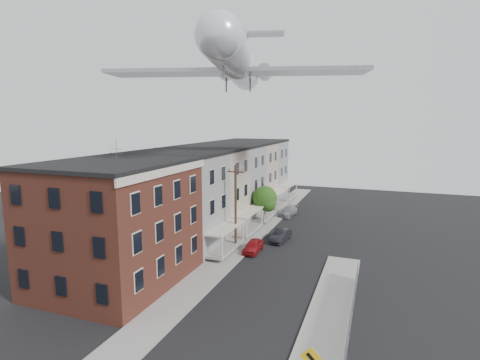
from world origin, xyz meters
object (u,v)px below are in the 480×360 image
Objects in this scene: utility_pole at (236,206)px; airplane at (238,64)px; street_tree at (266,199)px; car_near at (253,246)px; car_far at (288,211)px; car_mid at (281,235)px.

airplane is (-0.38, 1.67, 14.62)m from utility_pole.
street_tree is 10.60m from car_near.
utility_pole is 2.40× the size of car_near.
street_tree reaches higher than car_far.
car_near is 0.94× the size of car_mid.
car_near is at bearing -4.59° from utility_pole.
airplane is (-0.71, -8.25, 15.85)m from street_tree.
car_far is at bearing 80.53° from airplane.
airplane reaches higher than car_far.
airplane reaches higher than utility_pole.
car_near is at bearing -106.15° from car_mid.
street_tree is 1.30× the size of car_mid.
car_near is 4.85m from car_mid.
car_far is at bearing 88.58° from car_near.
utility_pole reaches higher than car_far.
airplane is at bearing -94.89° from street_tree.
car_near is 0.13× the size of airplane.
airplane is (-2.38, -14.26, 18.67)m from car_far.
utility_pole is at bearing 174.00° from car_near.
street_tree is at bearing 88.11° from utility_pole.
car_near is 0.87× the size of car_far.
utility_pole reaches higher than street_tree.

